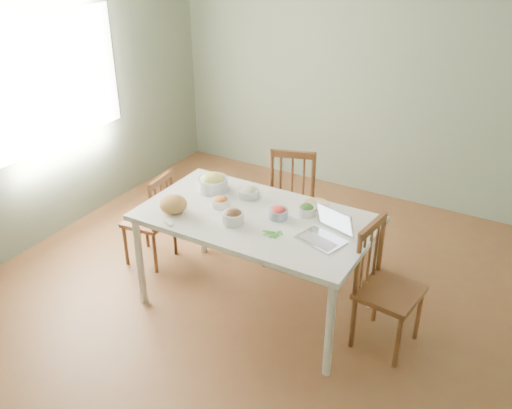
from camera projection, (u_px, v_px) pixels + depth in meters
The scene contains 19 objects.
floor at pixel (271, 313), 4.57m from camera, with size 5.00×5.00×0.00m, color brown.
wall_back at pixel (388, 77), 5.84m from camera, with size 5.00×0.00×2.70m, color slate.
wall_left at pixel (29, 105), 5.03m from camera, with size 0.00×5.00×2.70m, color slate.
window_left at pixel (53, 81), 5.18m from camera, with size 0.04×1.60×1.20m, color white.
dining_table at pixel (256, 261), 4.49m from camera, with size 1.78×1.00×0.83m, color white, non-canonical shape.
chair_far at pixel (289, 211), 5.06m from camera, with size 0.44×0.42×1.00m, color #553218, non-canonical shape.
chair_left at pixel (148, 218), 5.06m from camera, with size 0.39×0.37×0.88m, color #553218, non-canonical shape.
chair_right at pixel (390, 289), 4.04m from camera, with size 0.44×0.41×0.98m, color #553218, non-canonical shape.
bread_boule at pixel (173, 204), 4.31m from camera, with size 0.21×0.21×0.14m, color #AD7A42.
butter_stick at pixel (168, 223), 4.17m from camera, with size 0.10×0.03×0.03m, color white.
bowl_squash at pixel (213, 182), 4.65m from camera, with size 0.25×0.25×0.15m, color gold, non-canonical shape.
bowl_carrot at pixel (221, 202), 4.41m from camera, with size 0.15×0.15×0.08m, color orange, non-canonical shape.
bowl_onion at pixel (249, 192), 4.55m from camera, with size 0.16×0.16×0.09m, color beige, non-canonical shape.
bowl_mushroom at pixel (233, 217), 4.17m from camera, with size 0.16×0.16×0.11m, color #4A2C23, non-canonical shape.
bowl_redpep at pixel (278, 212), 4.25m from camera, with size 0.15×0.15×0.09m, color red, non-canonical shape.
bowl_broccoli at pixel (307, 210), 4.29m from camera, with size 0.14×0.14×0.09m, color #184319, non-canonical shape.
flatbread at pixel (316, 204), 4.44m from camera, with size 0.19×0.19×0.02m, color #E4BE7C.
basil_bunch at pixel (271, 232), 4.06m from camera, with size 0.17×0.17×0.02m, color #27691D, non-canonical shape.
laptop at pixel (322, 227), 3.93m from camera, with size 0.32×0.29×0.22m, color #BCBCC1, non-canonical shape.
Camera 1 is at (1.70, -3.19, 2.94)m, focal length 39.40 mm.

